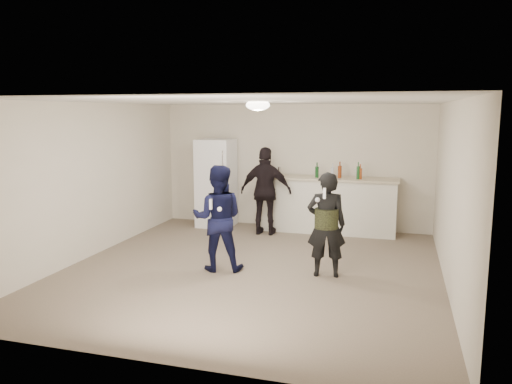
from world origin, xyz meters
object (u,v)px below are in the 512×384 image
(woman, at_px, (326,225))
(spectator, at_px, (266,191))
(counter, at_px, (328,206))
(fridge, at_px, (216,183))
(shaker, at_px, (279,171))
(man, at_px, (218,218))

(woman, relative_size, spectator, 0.90)
(counter, height_order, fridge, fridge)
(shaker, bearing_deg, woman, -63.76)
(shaker, relative_size, spectator, 0.10)
(counter, relative_size, spectator, 1.54)
(spectator, bearing_deg, shaker, -102.92)
(fridge, xyz_separation_m, spectator, (1.18, -0.43, -0.05))
(fridge, height_order, woman, fridge)
(man, distance_m, woman, 1.60)
(shaker, xyz_separation_m, spectator, (-0.11, -0.59, -0.33))
(counter, distance_m, shaker, 1.21)
(spectator, bearing_deg, woman, 122.19)
(shaker, distance_m, spectator, 0.69)
(counter, height_order, spectator, spectator)
(woman, height_order, spectator, spectator)
(spectator, bearing_deg, man, 85.17)
(woman, bearing_deg, counter, -93.16)
(shaker, height_order, man, man)
(man, relative_size, spectator, 0.93)
(woman, bearing_deg, fridge, -54.96)
(shaker, distance_m, man, 2.95)
(counter, xyz_separation_m, woman, (0.35, -2.67, 0.23))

